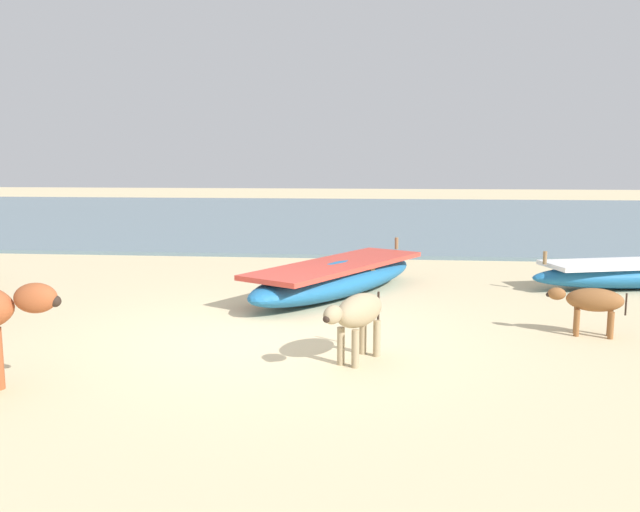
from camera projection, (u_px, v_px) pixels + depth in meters
ground at (273, 337)px, 7.49m from camera, size 80.00×80.00×0.00m
sea_water at (351, 216)px, 23.32m from camera, size 60.00×20.00×0.08m
fishing_boat_1 at (338, 277)px, 9.75m from camera, size 2.83×3.91×0.70m
calf_near_dun at (358, 314)px, 6.50m from camera, size 0.67×1.00×0.69m
calf_far_brown at (592, 302)px, 7.47m from camera, size 0.86×0.38×0.56m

